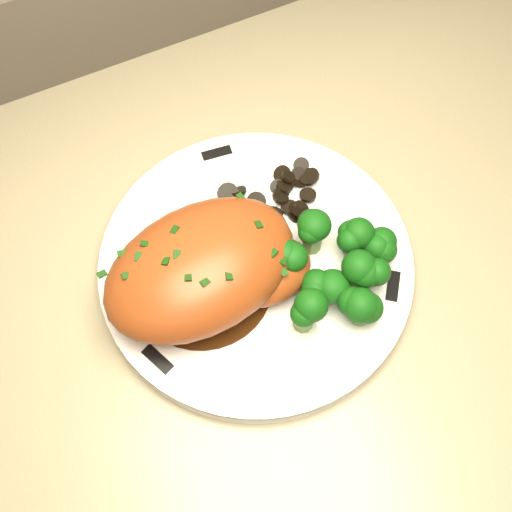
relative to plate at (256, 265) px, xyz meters
name	(u,v)px	position (x,y,z in m)	size (l,w,h in m)	color
plate	(256,265)	(0.00, 0.00, 0.00)	(0.29, 0.29, 0.02)	silver
rim_accent_0	(217,153)	(0.02, 0.12, 0.01)	(0.03, 0.01, 0.00)	black
rim_accent_1	(158,359)	(-0.12, -0.05, 0.01)	(0.03, 0.01, 0.00)	black
rim_accent_2	(393,286)	(0.10, -0.08, 0.01)	(0.03, 0.01, 0.00)	black
gravy_pool	(203,284)	(-0.05, 0.00, 0.01)	(0.13, 0.13, 0.00)	#341A09
chicken_breast	(208,269)	(-0.05, 0.00, 0.04)	(0.19, 0.14, 0.07)	#97431A
mushroom_pile	(275,201)	(0.04, 0.05, 0.01)	(0.08, 0.06, 0.02)	black
broccoli_florets	(336,269)	(0.05, -0.05, 0.03)	(0.12, 0.11, 0.04)	#5B8036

